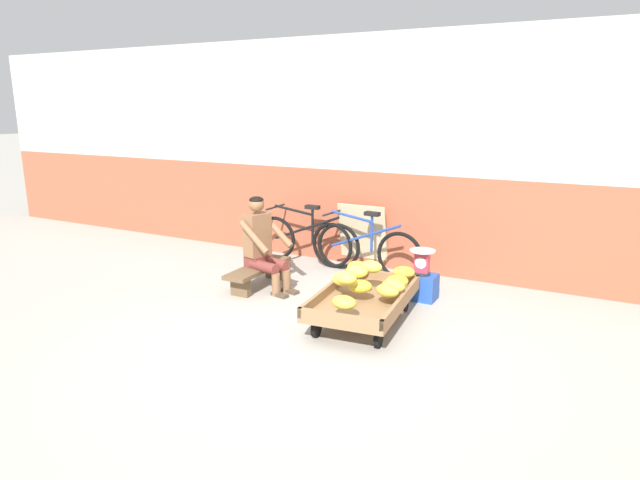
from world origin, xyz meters
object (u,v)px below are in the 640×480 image
at_px(vendor_seated, 262,244).
at_px(plastic_crate, 421,287).
at_px(bicycle_far_left, 364,248).
at_px(sign_board, 363,235).
at_px(shopping_bag, 396,302).
at_px(low_bench, 258,271).
at_px(weighing_scale, 422,262).
at_px(banana_cart, 363,301).
at_px(bicycle_near_left, 306,240).

distance_m(vendor_seated, plastic_crate, 1.96).
height_order(plastic_crate, bicycle_far_left, bicycle_far_left).
height_order(plastic_crate, sign_board, sign_board).
distance_m(sign_board, shopping_bag, 1.83).
distance_m(low_bench, weighing_scale, 2.01).
height_order(banana_cart, vendor_seated, vendor_seated).
distance_m(banana_cart, plastic_crate, 1.04).
relative_size(banana_cart, shopping_bag, 6.31).
relative_size(banana_cart, weighing_scale, 5.05).
height_order(banana_cart, bicycle_near_left, bicycle_near_left).
distance_m(bicycle_near_left, shopping_bag, 2.17).
bearing_deg(shopping_bag, bicycle_far_left, 127.61).
xyz_separation_m(low_bench, vendor_seated, (0.09, -0.02, 0.37)).
bearing_deg(sign_board, vendor_seated, -115.10).
bearing_deg(weighing_scale, bicycle_near_left, 161.02).
bearing_deg(bicycle_far_left, banana_cart, -66.64).
bearing_deg(bicycle_near_left, low_bench, -90.92).
bearing_deg(shopping_bag, weighing_scale, 78.56).
distance_m(low_bench, vendor_seated, 0.38).
bearing_deg(plastic_crate, low_bench, -164.92).
bearing_deg(banana_cart, shopping_bag, 68.01).
bearing_deg(bicycle_far_left, vendor_seated, -126.58).
height_order(bicycle_near_left, shopping_bag, bicycle_near_left).
xyz_separation_m(weighing_scale, shopping_bag, (-0.11, -0.53, -0.33)).
bearing_deg(weighing_scale, sign_board, 141.15).
height_order(low_bench, plastic_crate, plastic_crate).
height_order(low_bench, vendor_seated, vendor_seated).
bearing_deg(low_bench, bicycle_far_left, 50.28).
distance_m(plastic_crate, weighing_scale, 0.30).
xyz_separation_m(low_bench, bicycle_near_left, (0.02, 1.17, 0.15)).
height_order(banana_cart, sign_board, sign_board).
xyz_separation_m(banana_cart, sign_board, (-0.86, 1.92, 0.20)).
bearing_deg(plastic_crate, banana_cart, -106.48).
height_order(low_bench, sign_board, sign_board).
bearing_deg(shopping_bag, banana_cart, -111.99).
bearing_deg(vendor_seated, bicycle_far_left, 53.42).
relative_size(banana_cart, vendor_seated, 1.33).
bearing_deg(low_bench, bicycle_near_left, 89.08).
bearing_deg(bicycle_near_left, vendor_seated, -86.79).
relative_size(plastic_crate, bicycle_near_left, 0.22).
xyz_separation_m(plastic_crate, bicycle_near_left, (-1.91, 0.66, 0.20)).
distance_m(banana_cart, bicycle_near_left, 2.31).
bearing_deg(vendor_seated, plastic_crate, 16.31).
xyz_separation_m(bicycle_near_left, shopping_bag, (1.80, -1.19, -0.23)).
height_order(bicycle_far_left, shopping_bag, bicycle_far_left).
xyz_separation_m(bicycle_far_left, shopping_bag, (0.88, -1.14, -0.23)).
relative_size(weighing_scale, shopping_bag, 1.25).
bearing_deg(weighing_scale, plastic_crate, 90.00).
bearing_deg(shopping_bag, plastic_crate, 78.59).
xyz_separation_m(plastic_crate, shopping_bag, (-0.11, -0.53, -0.03)).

